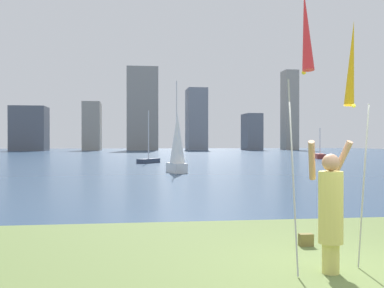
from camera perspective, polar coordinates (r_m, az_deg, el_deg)
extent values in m
cube|color=navy|center=(68.74, -4.78, -1.32)|extent=(120.00, 115.32, 0.12)
cube|color=#2D381C|center=(11.62, 9.26, -9.29)|extent=(120.00, 0.70, 0.02)
cylinder|color=#D8CC66|center=(7.20, 16.68, -13.32)|extent=(0.25, 0.25, 0.44)
cylinder|color=#D8CC66|center=(7.06, 16.69, -7.46)|extent=(0.35, 0.35, 1.05)
sphere|color=tan|center=(7.01, 16.70, -2.20)|extent=(0.25, 0.25, 0.25)
cylinder|color=tan|center=(7.05, 14.53, -1.97)|extent=(0.26, 0.40, 0.60)
cylinder|color=tan|center=(7.23, 17.87, -1.92)|extent=(0.26, 0.40, 0.60)
cylinder|color=#B2B2B7|center=(6.88, 12.32, -3.76)|extent=(0.02, 0.44, 2.83)
cone|color=red|center=(6.57, 13.86, 13.50)|extent=(0.16, 0.32, 1.14)
sphere|color=yellow|center=(6.54, 13.58, 8.55)|extent=(0.06, 0.06, 0.06)
cylinder|color=#B2B2B7|center=(7.34, 20.33, -5.04)|extent=(0.02, 0.33, 2.45)
cone|color=yellow|center=(7.74, 19.01, 9.32)|extent=(0.16, 0.32, 1.33)
sphere|color=yellow|center=(7.59, 19.27, 4.46)|extent=(0.06, 0.06, 0.06)
cube|color=olive|center=(8.91, 13.83, -11.37)|extent=(0.25, 0.15, 0.22)
cube|color=white|center=(28.34, -1.91, -2.96)|extent=(1.19, 2.00, 0.59)
cylinder|color=silver|center=(28.31, -1.91, 2.73)|extent=(0.06, 0.06, 5.03)
cone|color=white|center=(28.16, -1.82, 0.72)|extent=(1.14, 1.14, 3.04)
cube|color=#333D51|center=(40.89, -5.36, -2.09)|extent=(2.17, 2.72, 0.39)
cylinder|color=silver|center=(40.85, -5.36, 1.16)|extent=(0.08, 0.08, 4.25)
cube|color=maroon|center=(53.80, 15.46, -1.45)|extent=(1.69, 3.15, 0.53)
cylinder|color=silver|center=(53.77, 15.46, 0.35)|extent=(0.09, 0.09, 2.85)
cube|color=#565B66|center=(100.75, -19.36, 1.79)|extent=(6.93, 6.68, 9.06)
cube|color=gray|center=(101.17, -12.18, 2.12)|extent=(3.64, 7.66, 10.21)
cube|color=gray|center=(99.94, -6.13, 4.34)|extent=(6.66, 3.34, 17.82)
cube|color=gray|center=(102.67, 0.54, 3.03)|extent=(4.21, 6.82, 13.54)
cube|color=slate|center=(102.80, 7.37, 1.48)|extent=(3.44, 6.38, 7.97)
cube|color=gray|center=(108.49, 11.91, 4.08)|extent=(3.04, 4.21, 18.05)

